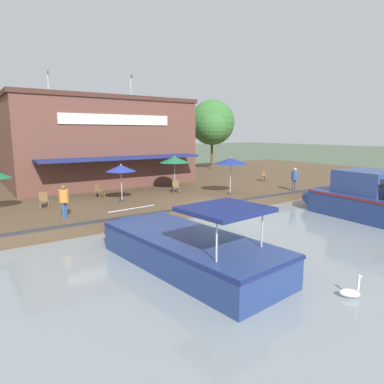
{
  "coord_description": "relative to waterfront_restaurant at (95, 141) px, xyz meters",
  "views": [
    {
      "loc": [
        14.71,
        -11.87,
        4.6
      ],
      "look_at": [
        -1.0,
        -1.01,
        1.3
      ],
      "focal_mm": 32.0,
      "sensor_mm": 36.0,
      "label": 1
    }
  ],
  "objects": [
    {
      "name": "motorboat_distant_upstream",
      "position": [
        17.85,
        -3.36,
        -3.24
      ],
      "size": [
        8.5,
        3.5,
        2.36
      ],
      "color": "navy",
      "rests_on": "river_water"
    },
    {
      "name": "cafe_chair_facing_river",
      "position": [
        7.84,
        11.66,
        -2.85
      ],
      "size": [
        0.47,
        0.47,
        0.85
      ],
      "color": "brown",
      "rests_on": "quay_deck"
    },
    {
      "name": "cafe_chair_back_row_seat",
      "position": [
        8.43,
        2.54,
        -2.85
      ],
      "size": [
        0.56,
        0.56,
        0.85
      ],
      "color": "brown",
      "rests_on": "quay_deck"
    },
    {
      "name": "quay_edge_fender",
      "position": [
        13.02,
        2.31,
        -3.28
      ],
      "size": [
        0.2,
        50.4,
        0.1
      ],
      "primitive_type": "cube",
      "color": "#2D2D33",
      "rests_on": "quay_deck"
    },
    {
      "name": "patio_umbrella_near_quay_edge",
      "position": [
        7.45,
        3.05,
        -1.17
      ],
      "size": [
        2.12,
        2.12,
        2.42
      ],
      "color": "#B7B7B7",
      "rests_on": "quay_deck"
    },
    {
      "name": "person_mid_patio",
      "position": [
        11.34,
        -5.53,
        -2.34
      ],
      "size": [
        0.45,
        0.45,
        1.59
      ],
      "color": "#2D5193",
      "rests_on": "quay_deck"
    },
    {
      "name": "motorboat_second_along",
      "position": [
        18.64,
        8.67,
        -2.95
      ],
      "size": [
        9.63,
        4.15,
        2.53
      ],
      "color": "navy",
      "rests_on": "river_water"
    },
    {
      "name": "tree_upstream_bank",
      "position": [
        -2.57,
        14.18,
        1.69
      ],
      "size": [
        5.21,
        4.96,
        7.63
      ],
      "color": "brown",
      "rests_on": "quay_deck"
    },
    {
      "name": "person_at_quay_edge",
      "position": [
        12.43,
        9.81,
        -2.33
      ],
      "size": [
        0.46,
        0.46,
        1.61
      ],
      "color": "#4C4C56",
      "rests_on": "quay_deck"
    },
    {
      "name": "patio_umbrella_by_entrance",
      "position": [
        10.77,
        5.33,
        -1.14
      ],
      "size": [
        2.2,
        2.2,
        2.43
      ],
      "color": "#B7B7B7",
      "rests_on": "quay_deck"
    },
    {
      "name": "cafe_chair_beside_entrance",
      "position": [
        8.45,
        -5.87,
        -2.85
      ],
      "size": [
        0.47,
        0.47,
        0.85
      ],
      "color": "brown",
      "rests_on": "quay_deck"
    },
    {
      "name": "patio_umbrella_back_row",
      "position": [
        9.07,
        -1.65,
        -1.36
      ],
      "size": [
        1.74,
        1.74,
        2.21
      ],
      "color": "#B7B7B7",
      "rests_on": "quay_deck"
    },
    {
      "name": "waterfront_restaurant",
      "position": [
        0.0,
        0.0,
        0.0
      ],
      "size": [
        11.57,
        13.64,
        8.88
      ],
      "color": "brown",
      "rests_on": "quay_deck"
    },
    {
      "name": "quay_deck",
      "position": [
        2.12,
        2.31,
        -3.63
      ],
      "size": [
        22.0,
        56.0,
        0.6
      ],
      "primitive_type": "cube",
      "color": "brown",
      "rests_on": "ground"
    },
    {
      "name": "cafe_chair_under_first_umbrella",
      "position": [
        7.1,
        -2.37,
        -2.85
      ],
      "size": [
        0.59,
        0.59,
        0.85
      ],
      "color": "brown",
      "rests_on": "quay_deck"
    },
    {
      "name": "swan",
      "position": [
        23.01,
        -0.88,
        -3.7
      ],
      "size": [
        0.61,
        0.57,
        0.69
      ],
      "color": "white",
      "rests_on": "river_water"
    },
    {
      "name": "ground_plane",
      "position": [
        13.12,
        2.31,
        -3.93
      ],
      "size": [
        220.0,
        220.0,
        0.0
      ],
      "primitive_type": "plane",
      "color": "#4C5B47"
    }
  ]
}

